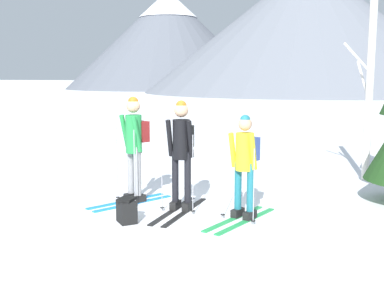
{
  "coord_description": "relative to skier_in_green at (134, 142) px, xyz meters",
  "views": [
    {
      "loc": [
        2.67,
        -7.35,
        2.21
      ],
      "look_at": [
        0.12,
        0.31,
        1.05
      ],
      "focal_mm": 44.74,
      "sensor_mm": 36.0,
      "label": 1
    }
  ],
  "objects": [
    {
      "name": "skier_in_yellow",
      "position": [
        2.04,
        -0.38,
        -0.16
      ],
      "size": [
        0.82,
        1.66,
        1.62
      ],
      "color": "green",
      "rests_on": "ground"
    },
    {
      "name": "backpack_on_snow_front",
      "position": [
        0.39,
        -1.14,
        -0.88
      ],
      "size": [
        0.4,
        0.4,
        0.38
      ],
      "color": "black",
      "rests_on": "ground"
    },
    {
      "name": "birch_tree_tall",
      "position": [
        3.88,
        3.19,
        0.89
      ],
      "size": [
        0.65,
        0.7,
        3.87
      ],
      "color": "silver",
      "rests_on": "ground"
    },
    {
      "name": "skier_in_green",
      "position": [
        0.0,
        0.0,
        0.0
      ],
      "size": [
        1.07,
        1.52,
        1.85
      ],
      "color": "#1E84D1",
      "rests_on": "ground"
    },
    {
      "name": "skier_in_black",
      "position": [
        0.95,
        -0.23,
        -0.03
      ],
      "size": [
        0.61,
        1.77,
        1.81
      ],
      "color": "black",
      "rests_on": "ground"
    },
    {
      "name": "mountain_ridge_distant",
      "position": [
        2.16,
        65.03,
        8.69
      ],
      "size": [
        85.36,
        51.13,
        22.56
      ],
      "color": "slate",
      "rests_on": "ground"
    },
    {
      "name": "ground_plane",
      "position": [
        0.87,
        -0.13,
        -1.06
      ],
      "size": [
        400.0,
        400.0,
        0.0
      ],
      "primitive_type": "plane",
      "color": "white"
    }
  ]
}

